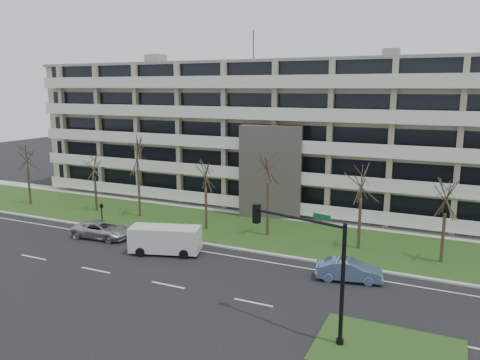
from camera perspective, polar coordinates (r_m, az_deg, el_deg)
The scene contains 19 objects.
ground at distance 31.35m, azimuth -8.75°, elevation -12.54°, with size 160.00×160.00×0.00m, color black.
grass_verge at distance 42.07m, azimuth 1.08°, elevation -6.11°, with size 90.00×10.00×0.06m, color #234517.
curb at distance 37.76m, azimuth -2.00°, elevation -8.12°, with size 90.00×0.35×0.12m, color #B2B2AD.
sidewalk at distance 46.95m, azimuth 3.78°, elevation -4.27°, with size 90.00×2.00×0.08m, color #B2B2AD.
grass_median at distance 25.23m, azimuth 17.63°, elevation -19.15°, with size 7.00×5.00×0.06m, color #234517.
lane_edge_line at distance 36.53m, azimuth -3.07°, elevation -8.90°, with size 90.00×0.12×0.01m, color white.
apartment_building at distance 51.92m, azimuth 6.60°, elevation 5.68°, with size 60.50×15.10×18.75m.
silver_pickup at distance 41.54m, azimuth -16.46°, elevation -5.83°, with size 2.36×5.13×1.42m, color #ADB0B4.
blue_sedan at distance 32.26m, azimuth 13.15°, elevation -10.64°, with size 1.51×4.34×1.43m, color #7090C3.
white_van at distance 36.56m, azimuth -9.00°, elevation -6.95°, with size 5.72×3.49×2.08m.
traffic_signal at distance 24.13m, azimuth 8.54°, elevation -9.17°, with size 5.47×1.67×6.50m.
pedestrian_signal at distance 42.81m, azimuth -16.49°, elevation -3.97°, with size 0.25×0.20×2.64m.
tree_0 at distance 55.05m, azimuth -24.61°, elevation 3.00°, with size 3.64×3.64×7.28m.
tree_1 at distance 49.67m, azimuth -17.38°, elevation 1.98°, with size 3.23×3.23×6.47m.
tree_2 at distance 46.17m, azimuth -12.42°, elevation 3.45°, with size 4.20×4.20×8.39m.
tree_3 at distance 41.19m, azimuth -4.23°, elevation 1.18°, with size 3.47×3.47×6.95m.
tree_4 at distance 39.18m, azimuth 3.45°, elevation 2.26°, with size 4.16×4.16×8.32m.
tree_5 at distance 37.14m, azimuth 14.62°, elevation 0.21°, with size 3.67×3.67×7.34m.
tree_6 at distance 36.27m, azimuth 23.89°, elevation -1.60°, with size 3.30×3.30×6.59m.
Camera 1 is at (16.10, -23.79, 12.57)m, focal length 35.00 mm.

